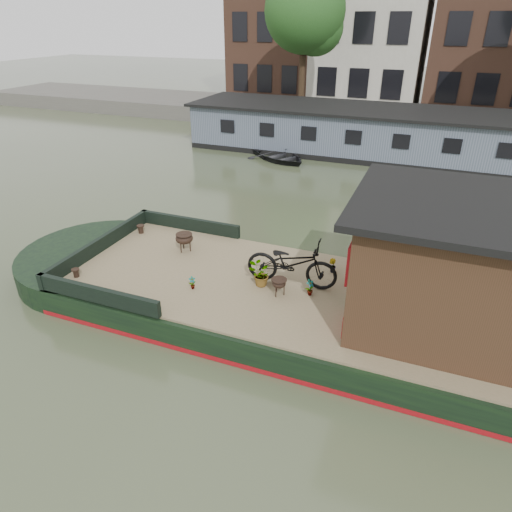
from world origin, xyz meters
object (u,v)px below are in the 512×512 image
at_px(brazier_front, 279,287).
at_px(brazier_rear, 185,242).
at_px(cabin, 460,266).
at_px(dinghy, 279,153).
at_px(bicycle, 292,263).
at_px(potted_plant_a, 310,288).

relative_size(brazier_front, brazier_rear, 0.81).
distance_m(cabin, brazier_front, 3.49).
bearing_deg(dinghy, bicycle, -127.66).
xyz_separation_m(bicycle, dinghy, (-4.16, 11.24, -0.85)).
bearing_deg(potted_plant_a, bicycle, 150.34).
bearing_deg(cabin, bicycle, 175.97).
bearing_deg(bicycle, brazier_front, 164.77).
bearing_deg(bicycle, potted_plant_a, -123.57).
distance_m(cabin, brazier_rear, 6.29).
xyz_separation_m(bicycle, brazier_rear, (-2.94, 0.54, -0.29)).
relative_size(potted_plant_a, brazier_front, 0.97).
relative_size(cabin, dinghy, 1.31).
xyz_separation_m(brazier_front, brazier_rear, (-2.84, 1.05, 0.04)).
distance_m(bicycle, dinghy, 12.02).
height_order(bicycle, brazier_rear, bicycle).
xyz_separation_m(cabin, dinghy, (-7.38, 11.47, -1.56)).
distance_m(bicycle, potted_plant_a, 0.67).
bearing_deg(cabin, potted_plant_a, -178.71).
distance_m(cabin, dinghy, 13.72).
bearing_deg(dinghy, brazier_rear, -141.49).
relative_size(potted_plant_a, dinghy, 0.12).
height_order(cabin, brazier_rear, cabin).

